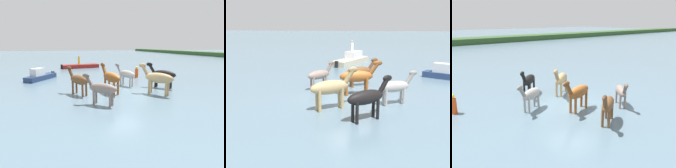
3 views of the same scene
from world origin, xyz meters
The scene contains 11 objects.
ground_plane centered at (0.00, 0.00, 0.00)m, with size 217.77×217.77×0.00m, color slate.
horse_dun_straggler centered at (2.26, -2.03, 0.94)m, with size 1.68×1.90×1.71m.
horse_pinto_flank centered at (-0.24, -0.90, 1.11)m, with size 2.60×1.14×2.02m.
horse_chestnut_trailing centered at (-2.27, 0.87, 0.97)m, with size 2.17×1.34×1.76m.
horse_mid_herd centered at (0.93, 2.06, 1.13)m, with size 2.39×1.86×2.05m.
horse_lead centered at (-0.84, 3.40, 1.05)m, with size 2.14×1.86×1.91m.
horse_gray_outer centered at (-0.30, -3.12, 1.02)m, with size 2.21×1.54×1.84m.
boat_launch_far centered at (-15.70, -1.75, 0.18)m, with size 2.34×5.61×0.76m.
boat_motor_center centered at (-6.77, -6.29, 0.30)m, with size 3.61×2.76×1.31m.
person_spotter_bow centered at (-15.64, -1.95, 1.16)m, with size 0.32×0.32×1.19m.
buoy_channel_marker centered at (-5.83, 3.23, 0.51)m, with size 0.36×0.36×1.14m.
Camera 1 is at (12.08, -3.90, 3.27)m, focal length 29.78 mm.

